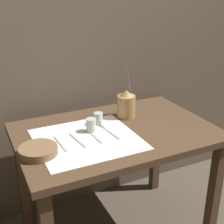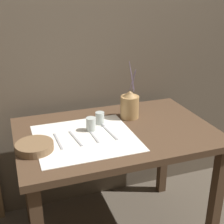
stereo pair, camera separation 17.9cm
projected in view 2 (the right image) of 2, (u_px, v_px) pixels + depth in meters
stone_wall_back at (91, 45)px, 2.13m from camera, size 7.00×0.06×2.40m
wooden_table at (116, 146)px, 1.89m from camera, size 1.17×0.78×0.78m
linen_cloth at (85, 138)px, 1.75m from camera, size 0.56×0.52×0.00m
pitcher_with_flowers at (130, 105)px, 1.99m from camera, size 0.12×0.12×0.37m
wooden_bowl at (35, 147)px, 1.61m from camera, size 0.20×0.20×0.04m
glass_tumbler_near at (91, 124)px, 1.83m from camera, size 0.06×0.06×0.08m
glass_tumbler_far at (100, 118)px, 1.91m from camera, size 0.06×0.06×0.08m
fork_inner at (58, 141)px, 1.71m from camera, size 0.02×0.20×0.00m
fork_outer at (75, 138)px, 1.74m from camera, size 0.04×0.20×0.00m
knife_center at (93, 135)px, 1.78m from camera, size 0.02×0.20×0.00m
spoon_outer at (106, 128)px, 1.86m from camera, size 0.04×0.21×0.02m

